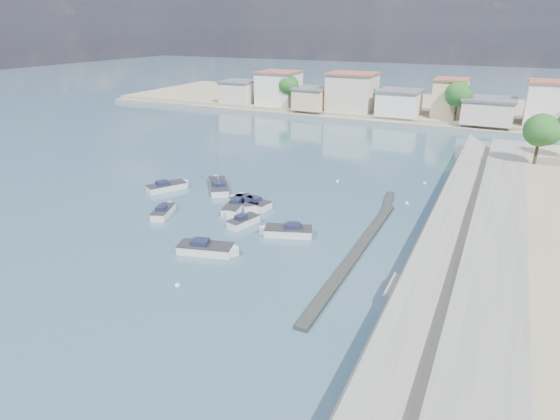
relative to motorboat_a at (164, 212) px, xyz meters
name	(u,v)px	position (x,y,z in m)	size (l,w,h in m)	color
ground	(370,164)	(15.25, 29.98, -0.38)	(400.00, 400.00, 0.00)	#325264
seawall_walkway	(494,257)	(33.75, 2.98, 0.52)	(5.00, 90.00, 1.80)	slate
breakwater	(363,241)	(22.16, 2.66, -0.21)	(2.00, 31.02, 0.35)	black
far_shore_land	(429,108)	(15.25, 81.98, 0.32)	(160.00, 40.00, 1.40)	gray
far_shore_quay	(411,125)	(15.25, 60.98, 0.02)	(160.00, 2.50, 0.80)	slate
far_town	(472,102)	(25.97, 66.90, 4.56)	(113.01, 12.80, 8.35)	beige
shore_trees	(456,101)	(23.59, 58.09, 5.84)	(74.56, 38.32, 7.92)	#38281E
motorboat_a	(164,212)	(0.00, 0.00, 0.00)	(2.80, 4.49, 1.48)	silver
motorboat_b	(245,221)	(9.53, 1.54, 0.00)	(2.38, 4.18, 1.48)	silver
motorboat_c	(249,203)	(7.19, 6.51, 0.00)	(5.64, 2.69, 1.48)	silver
motorboat_d	(286,231)	(14.54, 1.04, 0.00)	(5.38, 3.46, 1.48)	silver
motorboat_e	(169,187)	(-4.97, 7.12, 0.00)	(4.13, 5.27, 1.48)	silver
motorboat_f	(246,202)	(6.81, 6.60, 0.00)	(4.32, 4.27, 1.48)	silver
motorboat_g	(234,208)	(6.51, 4.40, 0.00)	(2.62, 5.20, 1.48)	silver
motorboat_h	(209,249)	(9.80, -5.68, 0.00)	(5.82, 3.31, 1.48)	silver
sailboat	(218,186)	(0.59, 10.21, 0.03)	(5.63, 6.49, 9.00)	silver
mooring_buoys	(366,228)	(21.47, 6.07, -0.33)	(17.84, 36.24, 0.41)	white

